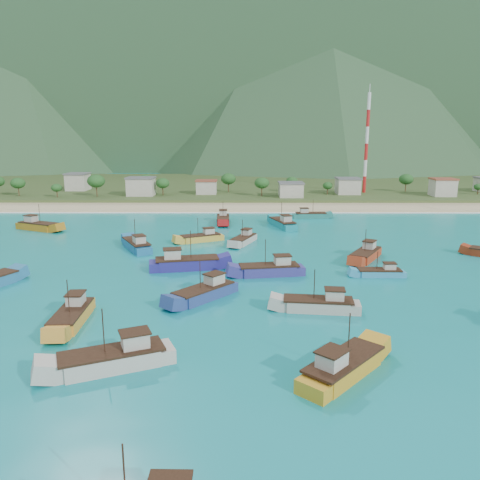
{
  "coord_description": "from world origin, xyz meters",
  "views": [
    {
      "loc": [
        6.33,
        -71.77,
        23.23
      ],
      "look_at": [
        5.95,
        18.0,
        3.0
      ],
      "focal_mm": 35.0,
      "sensor_mm": 36.0,
      "label": 1
    }
  ],
  "objects_px": {
    "boat_6": "(320,306)",
    "boat_25": "(186,264)",
    "boat_29": "(201,238)",
    "boat_12": "(366,255)",
    "boat_27": "(205,293)",
    "boat_20": "(115,360)",
    "boat_4": "(310,216)",
    "boat_14": "(244,240)",
    "radio_tower": "(367,144)",
    "boat_21": "(380,274)",
    "boat_22": "(137,246)",
    "boat_7": "(72,317)",
    "boat_10": "(38,226)",
    "boat_16": "(283,224)",
    "boat_30": "(270,270)",
    "boat_5": "(343,368)",
    "boat_17": "(223,220)"
  },
  "relations": [
    {
      "from": "boat_6",
      "to": "boat_27",
      "type": "xyz_separation_m",
      "value": [
        -15.9,
        4.78,
        0.06
      ]
    },
    {
      "from": "radio_tower",
      "to": "boat_22",
      "type": "height_order",
      "value": "radio_tower"
    },
    {
      "from": "boat_6",
      "to": "boat_10",
      "type": "height_order",
      "value": "boat_10"
    },
    {
      "from": "boat_7",
      "to": "boat_10",
      "type": "xyz_separation_m",
      "value": [
        -29.53,
        59.0,
        0.12
      ]
    },
    {
      "from": "boat_17",
      "to": "boat_22",
      "type": "bearing_deg",
      "value": 59.08
    },
    {
      "from": "boat_21",
      "to": "boat_22",
      "type": "xyz_separation_m",
      "value": [
        -45.06,
        18.6,
        0.35
      ]
    },
    {
      "from": "boat_14",
      "to": "boat_21",
      "type": "height_order",
      "value": "boat_14"
    },
    {
      "from": "boat_6",
      "to": "boat_30",
      "type": "relative_size",
      "value": 0.93
    },
    {
      "from": "boat_16",
      "to": "boat_20",
      "type": "relative_size",
      "value": 0.99
    },
    {
      "from": "boat_25",
      "to": "boat_30",
      "type": "relative_size",
      "value": 1.11
    },
    {
      "from": "boat_4",
      "to": "boat_14",
      "type": "relative_size",
      "value": 0.97
    },
    {
      "from": "radio_tower",
      "to": "boat_25",
      "type": "bearing_deg",
      "value": -119.61
    },
    {
      "from": "boat_21",
      "to": "boat_22",
      "type": "relative_size",
      "value": 0.7
    },
    {
      "from": "boat_16",
      "to": "boat_21",
      "type": "height_order",
      "value": "boat_16"
    },
    {
      "from": "boat_5",
      "to": "boat_30",
      "type": "distance_m",
      "value": 34.44
    },
    {
      "from": "boat_10",
      "to": "boat_12",
      "type": "relative_size",
      "value": 1.11
    },
    {
      "from": "boat_14",
      "to": "boat_21",
      "type": "distance_m",
      "value": 33.54
    },
    {
      "from": "boat_7",
      "to": "boat_16",
      "type": "xyz_separation_m",
      "value": [
        31.98,
        62.7,
        0.1
      ]
    },
    {
      "from": "boat_17",
      "to": "boat_22",
      "type": "relative_size",
      "value": 0.94
    },
    {
      "from": "boat_29",
      "to": "boat_6",
      "type": "bearing_deg",
      "value": 179.44
    },
    {
      "from": "boat_12",
      "to": "boat_14",
      "type": "relative_size",
      "value": 1.09
    },
    {
      "from": "boat_16",
      "to": "boat_17",
      "type": "distance_m",
      "value": 16.76
    },
    {
      "from": "boat_20",
      "to": "boat_4",
      "type": "bearing_deg",
      "value": -43.32
    },
    {
      "from": "boat_29",
      "to": "radio_tower",
      "type": "bearing_deg",
      "value": -61.16
    },
    {
      "from": "boat_6",
      "to": "boat_25",
      "type": "distance_m",
      "value": 28.63
    },
    {
      "from": "boat_6",
      "to": "boat_17",
      "type": "xyz_separation_m",
      "value": [
        -15.61,
        64.74,
        0.03
      ]
    },
    {
      "from": "boat_5",
      "to": "boat_10",
      "type": "xyz_separation_m",
      "value": [
        -60.94,
        72.47,
        0.04
      ]
    },
    {
      "from": "boat_7",
      "to": "boat_21",
      "type": "xyz_separation_m",
      "value": [
        44.76,
        19.96,
        -0.28
      ]
    },
    {
      "from": "boat_14",
      "to": "boat_12",
      "type": "bearing_deg",
      "value": 171.61
    },
    {
      "from": "boat_6",
      "to": "boat_5",
      "type": "bearing_deg",
      "value": -175.33
    },
    {
      "from": "boat_22",
      "to": "boat_27",
      "type": "xyz_separation_m",
      "value": [
        16.41,
        -29.64,
        -0.03
      ]
    },
    {
      "from": "boat_5",
      "to": "boat_20",
      "type": "bearing_deg",
      "value": -141.34
    },
    {
      "from": "boat_20",
      "to": "boat_29",
      "type": "bearing_deg",
      "value": -26.95
    },
    {
      "from": "boat_10",
      "to": "boat_14",
      "type": "relative_size",
      "value": 1.21
    },
    {
      "from": "boat_4",
      "to": "boat_25",
      "type": "bearing_deg",
      "value": -32.12
    },
    {
      "from": "boat_20",
      "to": "boat_29",
      "type": "relative_size",
      "value": 1.21
    },
    {
      "from": "boat_27",
      "to": "boat_6",
      "type": "bearing_deg",
      "value": -155.7
    },
    {
      "from": "boat_14",
      "to": "boat_22",
      "type": "distance_m",
      "value": 22.97
    },
    {
      "from": "boat_30",
      "to": "boat_10",
      "type": "bearing_deg",
      "value": 47.25
    },
    {
      "from": "boat_7",
      "to": "boat_29",
      "type": "bearing_deg",
      "value": -107.58
    },
    {
      "from": "boat_16",
      "to": "boat_30",
      "type": "xyz_separation_m",
      "value": [
        -5.67,
        -42.1,
        -0.04
      ]
    },
    {
      "from": "boat_12",
      "to": "boat_27",
      "type": "bearing_deg",
      "value": 68.24
    },
    {
      "from": "boat_10",
      "to": "boat_22",
      "type": "bearing_deg",
      "value": 80.12
    },
    {
      "from": "boat_27",
      "to": "boat_16",
      "type": "bearing_deg",
      "value": -65.39
    },
    {
      "from": "boat_4",
      "to": "boat_6",
      "type": "relative_size",
      "value": 0.9
    },
    {
      "from": "boat_14",
      "to": "boat_20",
      "type": "xyz_separation_m",
      "value": [
        -13.34,
        -56.31,
        0.22
      ]
    },
    {
      "from": "boat_4",
      "to": "boat_16",
      "type": "relative_size",
      "value": 0.8
    },
    {
      "from": "boat_14",
      "to": "boat_21",
      "type": "relative_size",
      "value": 1.25
    },
    {
      "from": "boat_16",
      "to": "boat_21",
      "type": "relative_size",
      "value": 1.5
    },
    {
      "from": "radio_tower",
      "to": "boat_22",
      "type": "relative_size",
      "value": 3.2
    }
  ]
}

